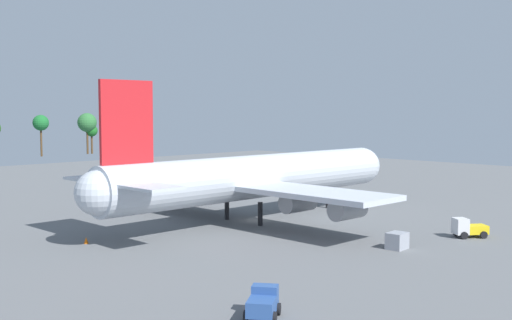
{
  "coord_description": "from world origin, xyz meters",
  "views": [
    {
      "loc": [
        -66.57,
        -67.11,
        16.56
      ],
      "look_at": [
        0.0,
        0.0,
        9.18
      ],
      "focal_mm": 44.17,
      "sensor_mm": 36.0,
      "label": 1
    }
  ],
  "objects_px": {
    "cargo_container_fore": "(397,241)",
    "safety_cone_tail": "(86,240)",
    "baggage_tug": "(468,228)",
    "pushback_tractor": "(263,303)",
    "safety_cone_nose": "(348,198)",
    "cargo_airplane": "(256,177)"
  },
  "relations": [
    {
      "from": "pushback_tractor",
      "to": "safety_cone_tail",
      "type": "distance_m",
      "value": 35.73
    },
    {
      "from": "baggage_tug",
      "to": "pushback_tractor",
      "type": "xyz_separation_m",
      "value": [
        -42.06,
        -3.68,
        -0.04
      ]
    },
    {
      "from": "baggage_tug",
      "to": "safety_cone_tail",
      "type": "bearing_deg",
      "value": 139.83
    },
    {
      "from": "baggage_tug",
      "to": "safety_cone_nose",
      "type": "bearing_deg",
      "value": 62.76
    },
    {
      "from": "baggage_tug",
      "to": "pushback_tractor",
      "type": "bearing_deg",
      "value": -175.0
    },
    {
      "from": "pushback_tractor",
      "to": "cargo_container_fore",
      "type": "height_order",
      "value": "pushback_tractor"
    },
    {
      "from": "cargo_airplane",
      "to": "safety_cone_nose",
      "type": "xyz_separation_m",
      "value": [
        27.11,
        3.07,
        -6.16
      ]
    },
    {
      "from": "cargo_airplane",
      "to": "safety_cone_nose",
      "type": "bearing_deg",
      "value": 6.47
    },
    {
      "from": "cargo_container_fore",
      "to": "safety_cone_tail",
      "type": "bearing_deg",
      "value": 130.7
    },
    {
      "from": "pushback_tractor",
      "to": "safety_cone_nose",
      "type": "distance_m",
      "value": 68.45
    },
    {
      "from": "baggage_tug",
      "to": "safety_cone_tail",
      "type": "relative_size",
      "value": 5.69
    },
    {
      "from": "cargo_airplane",
      "to": "baggage_tug",
      "type": "bearing_deg",
      "value": -69.64
    },
    {
      "from": "baggage_tug",
      "to": "cargo_container_fore",
      "type": "relative_size",
      "value": 1.84
    },
    {
      "from": "baggage_tug",
      "to": "pushback_tractor",
      "type": "distance_m",
      "value": 42.22
    },
    {
      "from": "baggage_tug",
      "to": "cargo_container_fore",
      "type": "bearing_deg",
      "value": 167.96
    },
    {
      "from": "cargo_container_fore",
      "to": "safety_cone_tail",
      "type": "xyz_separation_m",
      "value": [
        -25.0,
        29.07,
        -0.58
      ]
    },
    {
      "from": "pushback_tractor",
      "to": "cargo_container_fore",
      "type": "xyz_separation_m",
      "value": [
        29.44,
        6.37,
        -0.19
      ]
    },
    {
      "from": "cargo_container_fore",
      "to": "safety_cone_tail",
      "type": "distance_m",
      "value": 38.35
    },
    {
      "from": "safety_cone_tail",
      "to": "pushback_tractor",
      "type": "bearing_deg",
      "value": -97.13
    },
    {
      "from": "cargo_container_fore",
      "to": "safety_cone_nose",
      "type": "distance_m",
      "value": 41.19
    },
    {
      "from": "baggage_tug",
      "to": "safety_cone_nose",
      "type": "height_order",
      "value": "baggage_tug"
    },
    {
      "from": "cargo_airplane",
      "to": "safety_cone_tail",
      "type": "bearing_deg",
      "value": 173.75
    }
  ]
}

